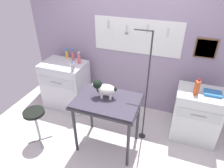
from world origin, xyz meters
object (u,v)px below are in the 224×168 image
at_px(grooming_table, 107,105).
at_px(soda_bottle, 197,87).
at_px(cabinet_right, 196,115).
at_px(grooming_arm, 146,95).
at_px(pump_bottle_white, 79,58).
at_px(stool, 35,117).
at_px(counter_left, 66,85).
at_px(dog, 104,88).

bearing_deg(grooming_table, soda_bottle, 26.65).
height_order(cabinet_right, soda_bottle, soda_bottle).
relative_size(grooming_arm, pump_bottle_white, 7.62).
relative_size(cabinet_right, pump_bottle_white, 3.66).
relative_size(stool, soda_bottle, 2.33).
distance_m(grooming_arm, stool, 1.71).
distance_m(grooming_table, soda_bottle, 1.30).
bearing_deg(grooming_arm, pump_bottle_white, 160.56).
relative_size(counter_left, cabinet_right, 1.07).
distance_m(grooming_arm, soda_bottle, 0.73).
relative_size(grooming_table, grooming_arm, 0.52).
height_order(dog, pump_bottle_white, pump_bottle_white).
height_order(grooming_arm, cabinet_right, grooming_arm).
xyz_separation_m(counter_left, stool, (0.08, -1.02, 0.02)).
bearing_deg(cabinet_right, grooming_table, -151.82).
bearing_deg(grooming_table, pump_bottle_white, 136.27).
bearing_deg(dog, pump_bottle_white, 135.77).
bearing_deg(grooming_table, stool, -164.26).
bearing_deg(counter_left, dog, -31.97).
bearing_deg(pump_bottle_white, counter_left, -160.74).
height_order(counter_left, stool, counter_left).
xyz_separation_m(dog, counter_left, (-1.08, 0.67, -0.55)).
bearing_deg(stool, soda_bottle, 21.61).
distance_m(dog, stool, 1.18).
xyz_separation_m(grooming_table, counter_left, (-1.14, 0.72, -0.32)).
height_order(grooming_table, soda_bottle, soda_bottle).
bearing_deg(soda_bottle, stool, -158.39).
bearing_deg(pump_bottle_white, grooming_table, -43.73).
height_order(grooming_arm, pump_bottle_white, grooming_arm).
bearing_deg(grooming_arm, stool, -157.03).
bearing_deg(counter_left, soda_bottle, -3.62).
relative_size(counter_left, stool, 1.54).
relative_size(pump_bottle_white, soda_bottle, 0.92).
relative_size(dog, stool, 0.61).
xyz_separation_m(grooming_arm, pump_bottle_white, (-1.33, 0.47, 0.18)).
distance_m(cabinet_right, soda_bottle, 0.56).
bearing_deg(grooming_arm, dog, -150.73).
xyz_separation_m(dog, soda_bottle, (1.22, 0.53, -0.03)).
bearing_deg(soda_bottle, cabinet_right, 43.46).
bearing_deg(grooming_table, dog, 143.06).
height_order(grooming_arm, dog, grooming_arm).
height_order(dog, counter_left, dog).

